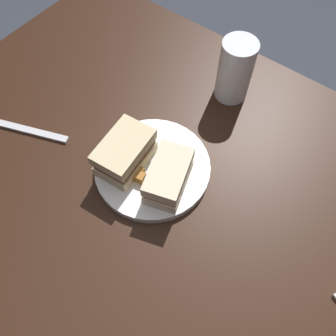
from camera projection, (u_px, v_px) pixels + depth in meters
ground_plane at (176, 268)px, 1.37m from camera, size 6.00×6.00×0.00m
dining_table at (179, 238)px, 1.05m from camera, size 1.28×0.85×0.73m
plate at (153, 168)px, 0.73m from camera, size 0.24×0.24×0.02m
sandwich_half_left at (125, 153)px, 0.70m from camera, size 0.09×0.13×0.07m
sandwich_half_right at (168, 177)px, 0.68m from camera, size 0.10×0.13×0.06m
potato_wedge_front at (134, 173)px, 0.71m from camera, size 0.03×0.04×0.02m
potato_wedge_middle at (134, 175)px, 0.70m from camera, size 0.05×0.03×0.02m
potato_wedge_back at (126, 168)px, 0.71m from camera, size 0.04×0.03×0.02m
potato_wedge_left_edge at (152, 188)px, 0.69m from camera, size 0.03×0.05×0.01m
potato_wedge_right_edge at (117, 171)px, 0.71m from camera, size 0.06×0.04×0.02m
potato_wedge_stray at (117, 171)px, 0.71m from camera, size 0.04×0.02×0.02m
pint_glass at (234, 74)px, 0.79m from camera, size 0.08×0.08×0.15m
fork at (31, 131)px, 0.79m from camera, size 0.17×0.08×0.01m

